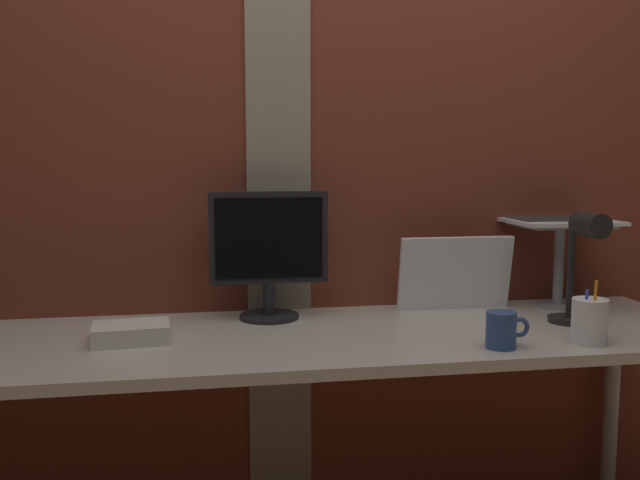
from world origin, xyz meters
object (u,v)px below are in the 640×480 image
Objects in this scene: coffee_mug at (502,330)px; monitor at (269,246)px; laptop at (550,204)px; desk_lamp at (582,256)px; whiteboard_panel at (455,273)px; pen_cup at (589,321)px.

monitor is at bearing 142.35° from coffee_mug.
laptop is 0.36m from desk_lamp.
whiteboard_panel is at bearing 2.08° from monitor.
laptop is at bearing 4.30° from monitor.
laptop reaches higher than coffee_mug.
coffee_mug is (-0.05, -0.45, -0.07)m from whiteboard_panel.
laptop is 2.84× the size of coffee_mug.
laptop is 0.41m from whiteboard_panel.
coffee_mug is (-0.32, -0.17, -0.16)m from desk_lamp.
coffee_mug is at bearing 179.96° from pen_cup.
monitor reaches higher than desk_lamp.
monitor reaches higher than whiteboard_panel.
laptop is (0.95, 0.07, 0.11)m from monitor.
whiteboard_panel is 1.11× the size of desk_lamp.
monitor is at bearing -175.70° from laptop.
whiteboard_panel is 2.18× the size of pen_cup.
desk_lamp reaches higher than whiteboard_panel.
desk_lamp is 2.88× the size of coffee_mug.
pen_cup is at bearing -66.38° from whiteboard_panel.
desk_lamp is (-0.08, -0.33, -0.13)m from laptop.
pen_cup is (-0.15, -0.50, -0.28)m from laptop.
pen_cup is (0.20, -0.45, -0.06)m from whiteboard_panel.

